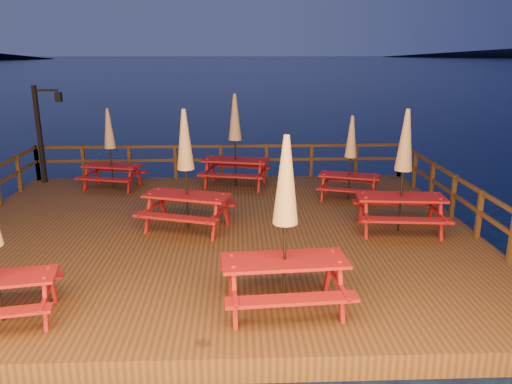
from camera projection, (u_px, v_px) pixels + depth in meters
ground at (216, 246)px, 11.70m from camera, size 500.00×500.00×0.00m
deck at (216, 238)px, 11.65m from camera, size 12.00×10.00×0.40m
deck_piles at (216, 258)px, 11.79m from camera, size 11.44×9.44×1.40m
railing at (217, 179)px, 13.08m from camera, size 11.80×9.75×1.10m
lamp_post at (44, 125)px, 15.25m from camera, size 0.85×0.18×3.00m
picnic_table_1 at (110, 148)px, 14.71m from camera, size 1.96×1.75×2.40m
picnic_table_2 at (350, 157)px, 13.65m from camera, size 1.97×1.78×2.34m
picnic_table_3 at (403, 170)px, 11.15m from camera, size 2.11×1.80×2.82m
picnic_table_4 at (235, 139)px, 14.89m from camera, size 2.26×2.00×2.79m
picnic_table_5 at (285, 222)px, 7.75m from camera, size 2.11×1.79×2.86m
picnic_table_6 at (186, 168)px, 11.30m from camera, size 2.36×2.13×2.80m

